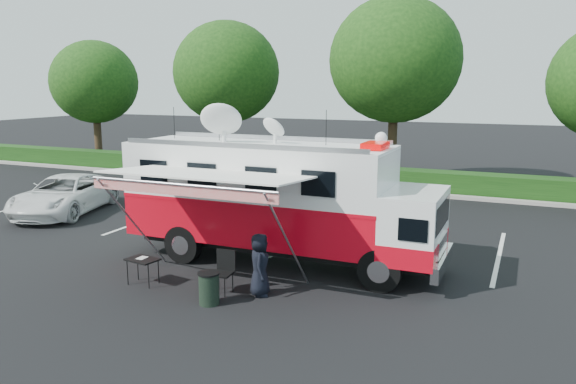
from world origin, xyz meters
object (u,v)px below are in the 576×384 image
object	(u,v)px
white_suv	(66,213)
trash_bin	(209,288)
folding_table	(142,261)
command_truck	(278,199)

from	to	relation	value
white_suv	trash_bin	xyz separation A→B (m)	(9.77, -5.57, 0.37)
white_suv	trash_bin	world-z (taller)	trash_bin
trash_bin	folding_table	bearing A→B (deg)	168.06
white_suv	trash_bin	bearing A→B (deg)	-45.61
command_truck	white_suv	size ratio (longest dim) A/B	1.69
command_truck	folding_table	world-z (taller)	command_truck
folding_table	trash_bin	size ratio (longest dim) A/B	1.14
command_truck	trash_bin	bearing A→B (deg)	-93.04
trash_bin	command_truck	bearing A→B (deg)	86.96
white_suv	command_truck	bearing A→B (deg)	-28.53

